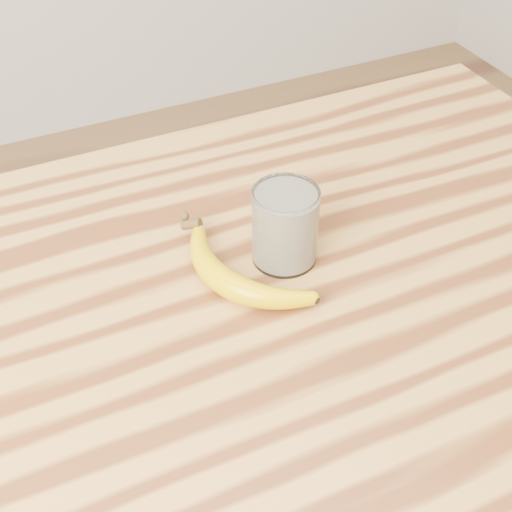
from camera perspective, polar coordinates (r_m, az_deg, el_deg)
name	(u,v)px	position (r m, az deg, el deg)	size (l,w,h in m)	color
table	(246,391)	(0.89, -0.82, -10.71)	(1.20, 0.80, 0.90)	#B9813B
smoothie_glass	(285,226)	(0.84, 2.34, 2.41)	(0.08, 0.08, 0.10)	white
banana	(226,284)	(0.81, -2.41, -2.22)	(0.10, 0.26, 0.03)	#DEB100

